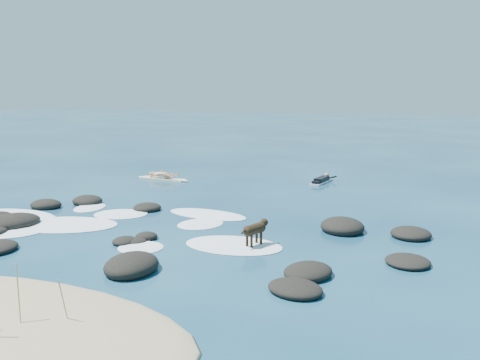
% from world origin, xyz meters
% --- Properties ---
extents(ground, '(160.00, 160.00, 0.00)m').
position_xyz_m(ground, '(0.00, 0.00, 0.00)').
color(ground, '#0A2642').
rests_on(ground, ground).
extents(reef_rocks, '(14.86, 7.82, 0.57)m').
position_xyz_m(reef_rocks, '(-0.56, -1.91, 0.11)').
color(reef_rocks, black).
rests_on(reef_rocks, ground).
extents(breaking_foam, '(11.93, 6.89, 0.12)m').
position_xyz_m(breaking_foam, '(-2.75, -1.12, 0.01)').
color(breaking_foam, white).
rests_on(breaking_foam, ground).
extents(standing_surfer_rig, '(2.95, 0.63, 1.68)m').
position_xyz_m(standing_surfer_rig, '(-5.67, 7.38, 0.66)').
color(standing_surfer_rig, '#F8EDC6').
rests_on(standing_surfer_rig, ground).
extents(paddling_surfer_rig, '(0.99, 2.22, 0.38)m').
position_xyz_m(paddling_surfer_rig, '(1.82, 9.68, 0.13)').
color(paddling_surfer_rig, silver).
rests_on(paddling_surfer_rig, ground).
extents(dog, '(0.54, 1.21, 0.79)m').
position_xyz_m(dog, '(2.82, -1.41, 0.52)').
color(dog, black).
rests_on(dog, ground).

